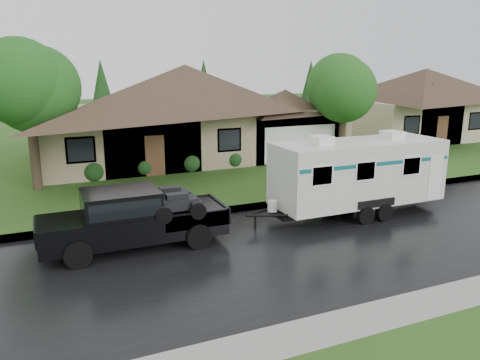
% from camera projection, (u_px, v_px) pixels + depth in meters
% --- Properties ---
extents(ground, '(140.00, 140.00, 0.00)m').
position_uv_depth(ground, '(249.00, 229.00, 16.77)').
color(ground, '#2E4F18').
rests_on(ground, ground).
extents(road, '(140.00, 8.00, 0.01)m').
position_uv_depth(road, '(275.00, 249.00, 14.98)').
color(road, black).
rests_on(road, ground).
extents(curb, '(140.00, 0.50, 0.15)m').
position_uv_depth(curb, '(226.00, 210.00, 18.75)').
color(curb, gray).
rests_on(curb, ground).
extents(lawn, '(140.00, 26.00, 0.15)m').
position_uv_depth(lawn, '(153.00, 155.00, 30.11)').
color(lawn, '#2E4F18').
rests_on(lawn, ground).
extents(house_main, '(19.44, 10.80, 6.90)m').
position_uv_depth(house_main, '(191.00, 100.00, 29.11)').
color(house_main, gray).
rests_on(house_main, lawn).
extents(house_neighbor, '(15.12, 9.72, 6.45)m').
position_uv_depth(house_neighbor, '(428.00, 96.00, 37.34)').
color(house_neighbor, '#BEAD8D').
rests_on(house_neighbor, lawn).
extents(tree_left_green, '(4.02, 4.02, 6.65)m').
position_uv_depth(tree_left_green, '(27.00, 88.00, 20.55)').
color(tree_left_green, '#382B1E').
rests_on(tree_left_green, lawn).
extents(tree_right_green, '(3.78, 3.78, 6.25)m').
position_uv_depth(tree_right_green, '(345.00, 87.00, 27.15)').
color(tree_right_green, '#382B1E').
rests_on(tree_right_green, lawn).
extents(shrub_row, '(13.60, 1.00, 1.00)m').
position_uv_depth(shrub_row, '(212.00, 160.00, 25.66)').
color(shrub_row, '#143814').
rests_on(shrub_row, lawn).
extents(pickup_truck, '(5.81, 2.21, 1.94)m').
position_uv_depth(pickup_truck, '(131.00, 217.00, 14.89)').
color(pickup_truck, black).
rests_on(pickup_truck, ground).
extents(travel_trailer, '(7.16, 2.52, 3.21)m').
position_uv_depth(travel_trailer, '(358.00, 172.00, 18.13)').
color(travel_trailer, silver).
rests_on(travel_trailer, ground).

